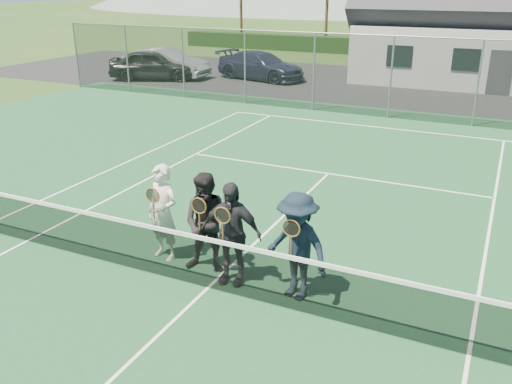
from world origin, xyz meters
TOP-DOWN VIEW (x-y plane):
  - ground at (0.00, 20.00)m, footprint 220.00×220.00m
  - court_surface at (0.00, 0.00)m, footprint 30.00×30.00m
  - tarmac_carpark at (-4.00, 20.00)m, footprint 40.00×12.00m
  - hedge_row at (0.00, 32.00)m, footprint 40.00×1.20m
  - car_a at (-12.97, 16.86)m, footprint 4.89×3.41m
  - car_b at (-12.77, 17.69)m, footprint 4.69×1.80m
  - car_c at (-7.97, 19.33)m, footprint 5.20×2.97m
  - court_markings at (0.00, 0.00)m, footprint 11.03×23.83m
  - tennis_net at (0.00, 0.00)m, footprint 11.68×0.08m
  - perimeter_fence at (0.00, 13.50)m, footprint 30.07×0.07m
  - player_a at (-1.26, 0.62)m, footprint 0.73×0.56m
  - player_b at (-0.30, 0.57)m, footprint 1.01×0.87m
  - player_c at (0.24, 0.38)m, footprint 1.10×0.57m
  - player_d at (1.41, 0.41)m, footprint 1.31×0.98m

SIDE VIEW (x-z plane):
  - ground at x=0.00m, z-range 0.00..0.00m
  - tarmac_carpark at x=-4.00m, z-range 0.00..0.01m
  - court_surface at x=0.00m, z-range 0.00..0.02m
  - court_markings at x=0.00m, z-range 0.02..0.03m
  - tennis_net at x=0.00m, z-range -0.01..1.09m
  - hedge_row at x=0.00m, z-range 0.00..1.10m
  - car_c at x=-7.97m, z-range 0.00..1.42m
  - car_b at x=-12.77m, z-range 0.00..1.52m
  - car_a at x=-12.97m, z-range 0.00..1.54m
  - player_d at x=1.41m, z-range 0.02..1.82m
  - player_b at x=-0.30m, z-range 0.02..1.82m
  - player_c at x=0.24m, z-range 0.02..1.82m
  - player_a at x=-1.26m, z-range 0.02..1.82m
  - perimeter_fence at x=0.00m, z-range 0.01..3.03m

